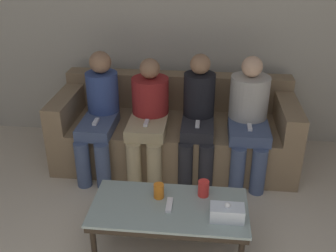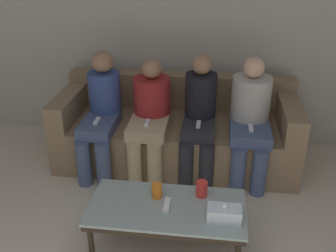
# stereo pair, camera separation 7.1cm
# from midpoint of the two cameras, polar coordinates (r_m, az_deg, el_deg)

# --- Properties ---
(wall_back) EXTENTS (12.00, 0.06, 2.60)m
(wall_back) POSITION_cam_midpoint_polar(r_m,az_deg,el_deg) (4.06, 1.33, 15.49)
(wall_back) COLOR #B7B2A3
(wall_back) RESTS_ON ground_plane
(couch) EXTENTS (2.26, 0.90, 0.79)m
(couch) POSITION_cam_midpoint_polar(r_m,az_deg,el_deg) (3.88, 0.52, -0.71)
(couch) COLOR #897051
(couch) RESTS_ON ground_plane
(coffee_table) EXTENTS (1.07, 0.53, 0.39)m
(coffee_table) POSITION_cam_midpoint_polar(r_m,az_deg,el_deg) (2.75, -0.57, -12.22)
(coffee_table) COLOR #8C9E99
(coffee_table) RESTS_ON ground_plane
(cup_near_left) EXTENTS (0.08, 0.08, 0.12)m
(cup_near_left) POSITION_cam_midpoint_polar(r_m,az_deg,el_deg) (2.80, 4.45, -9.02)
(cup_near_left) COLOR red
(cup_near_left) RESTS_ON coffee_table
(cup_near_right) EXTENTS (0.07, 0.07, 0.11)m
(cup_near_right) POSITION_cam_midpoint_polar(r_m,az_deg,el_deg) (2.78, -2.08, -9.40)
(cup_near_right) COLOR orange
(cup_near_right) RESTS_ON coffee_table
(tissue_box) EXTENTS (0.22, 0.12, 0.13)m
(tissue_box) POSITION_cam_midpoint_polar(r_m,az_deg,el_deg) (2.61, 7.77, -12.39)
(tissue_box) COLOR silver
(tissue_box) RESTS_ON coffee_table
(game_remote) EXTENTS (0.04, 0.15, 0.02)m
(game_remote) POSITION_cam_midpoint_polar(r_m,az_deg,el_deg) (2.72, -0.57, -11.38)
(game_remote) COLOR white
(game_remote) RESTS_ON coffee_table
(seated_person_left_end) EXTENTS (0.31, 0.70, 1.11)m
(seated_person_left_end) POSITION_cam_midpoint_polar(r_m,az_deg,el_deg) (3.67, -10.40, 2.18)
(seated_person_left_end) COLOR #47567A
(seated_person_left_end) RESTS_ON ground_plane
(seated_person_mid_left) EXTENTS (0.34, 0.68, 1.06)m
(seated_person_mid_left) POSITION_cam_midpoint_polar(r_m,az_deg,el_deg) (3.60, -3.37, 1.82)
(seated_person_mid_left) COLOR tan
(seated_person_mid_left) RESTS_ON ground_plane
(seated_person_mid_right) EXTENTS (0.31, 0.61, 1.11)m
(seated_person_mid_right) POSITION_cam_midpoint_polar(r_m,az_deg,el_deg) (3.55, 3.83, 1.68)
(seated_person_mid_right) COLOR #28282D
(seated_person_mid_right) RESTS_ON ground_plane
(seated_person_right_end) EXTENTS (0.35, 0.67, 1.10)m
(seated_person_right_end) POSITION_cam_midpoint_polar(r_m,az_deg,el_deg) (3.58, 11.08, 1.64)
(seated_person_right_end) COLOR #47567A
(seated_person_right_end) RESTS_ON ground_plane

